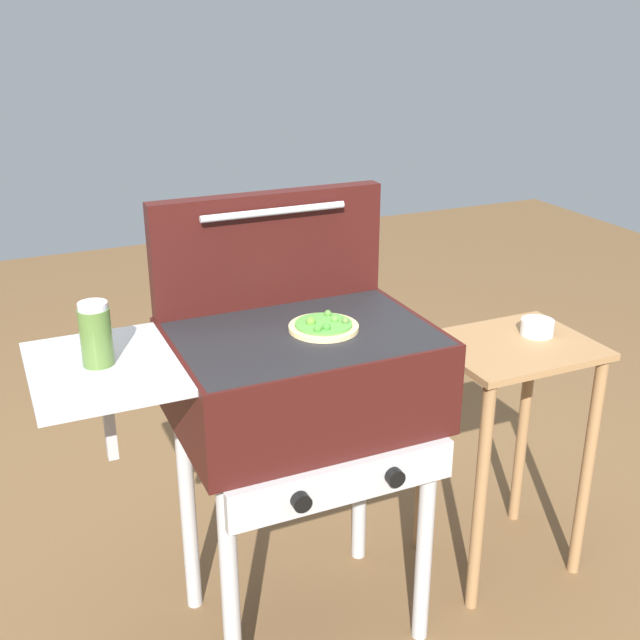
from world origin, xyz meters
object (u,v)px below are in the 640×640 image
prep_table (509,410)px  topping_bowl_near (537,328)px  sauce_jar (96,334)px  pizza_veggie (324,326)px  grill (297,385)px

prep_table → topping_bowl_near: 0.25m
sauce_jar → pizza_veggie: bearing=-2.6°
pizza_veggie → prep_table: (0.61, 0.02, -0.37)m
pizza_veggie → topping_bowl_near: 0.72m
pizza_veggie → topping_bowl_near: bearing=3.7°
grill → prep_table: bearing=0.4°
sauce_jar → topping_bowl_near: bearing=0.9°
grill → topping_bowl_near: (0.77, 0.03, 0.01)m
grill → topping_bowl_near: size_ratio=10.06×
topping_bowl_near → sauce_jar: bearing=-179.1°
pizza_veggie → sauce_jar: sauce_jar is taller
sauce_jar → topping_bowl_near: size_ratio=1.53×
pizza_veggie → topping_bowl_near: size_ratio=1.81×
grill → topping_bowl_near: 0.77m
sauce_jar → prep_table: bearing=-0.4°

